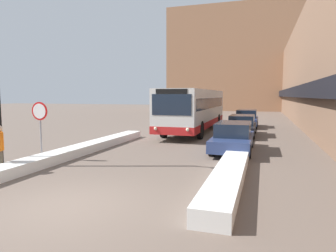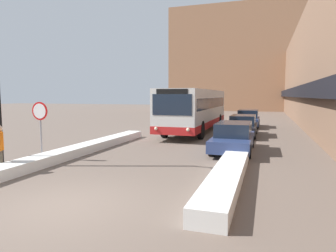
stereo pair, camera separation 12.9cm
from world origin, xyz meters
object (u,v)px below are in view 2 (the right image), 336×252
Objects in this scene: pedestrian at (0,144)px; parked_car_back at (248,119)px; street_lamp at (1,54)px; city_bus at (196,109)px; parked_car_middle at (243,125)px; stop_sign at (40,118)px; parked_car_front at (233,137)px.

parked_car_back is at bearing 105.68° from pedestrian.
pedestrian is (0.58, -0.81, -3.27)m from street_lamp.
parked_car_back is at bearing 53.03° from city_bus.
city_bus reaches higher than parked_car_back.
city_bus is 3.89m from parked_car_middle.
parked_car_middle is at bearing -90.00° from parked_car_back.
pedestrian reaches higher than parked_car_back.
parked_car_back is 20.15m from pedestrian.
stop_sign is (-3.91, -11.88, 0.06)m from city_bus.
city_bus is 14.52m from pedestrian.
pedestrian reaches higher than parked_car_middle.
parked_car_front is at bearing 31.78° from stop_sign.
street_lamp is (-0.52, -1.29, 2.49)m from stop_sign.
street_lamp reaches higher than parked_car_middle.
parked_car_middle is 14.88m from street_lamp.
parked_car_middle is at bearing 90.00° from parked_car_front.
stop_sign reaches higher than parked_car_middle.
city_bus is at bearing 71.80° from stop_sign.
stop_sign is at bearing 128.92° from pedestrian.
street_lamp reaches higher than pedestrian.
street_lamp is 4.13× the size of pedestrian.
street_lamp is at bearing -123.63° from parked_car_middle.
parked_car_front is 6.11m from parked_car_middle.
city_bus reaches higher than parked_car_front.
parked_car_middle is 1.93× the size of stop_sign.
street_lamp is at bearing 162.76° from pedestrian.
city_bus is 8.15m from parked_car_front.
street_lamp is at bearing -114.06° from parked_car_back.
city_bus is 2.76× the size of parked_car_back.
parked_car_middle is at bearing 97.27° from pedestrian.
parked_car_middle is 5.89m from parked_car_back.
stop_sign is (-7.48, -4.63, 1.08)m from parked_car_front.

